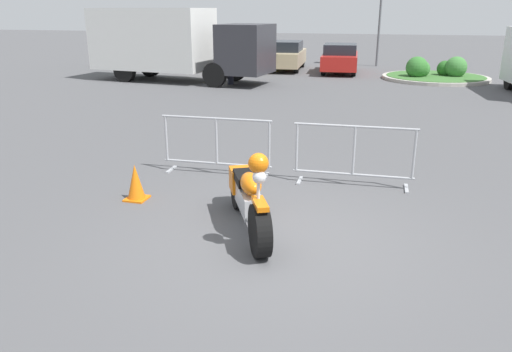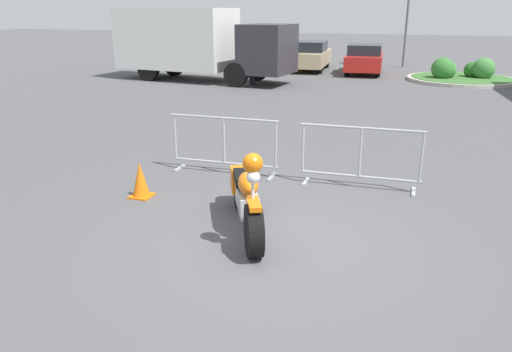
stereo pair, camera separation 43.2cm
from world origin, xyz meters
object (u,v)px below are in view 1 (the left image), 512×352
at_px(parked_car_white, 178,54).
at_px(traffic_cone, 136,183).
at_px(parked_car_yellow, 234,53).
at_px(parked_car_tan, 285,55).
at_px(parked_car_red, 340,58).
at_px(parked_car_green, 137,52).
at_px(motorcycle, 248,196).
at_px(crowd_barrier_near, 217,145).
at_px(crowd_barrier_far, 354,155).
at_px(box_truck, 171,42).
at_px(pedestrian, 230,61).

xyz_separation_m(parked_car_white, traffic_cone, (7.06, -17.97, -0.44)).
relative_size(parked_car_yellow, parked_car_tan, 1.06).
xyz_separation_m(parked_car_red, traffic_cone, (-1.33, -18.01, -0.40)).
bearing_deg(parked_car_green, motorcycle, -152.56).
height_order(motorcycle, parked_car_white, parked_car_white).
bearing_deg(parked_car_white, crowd_barrier_near, -158.48).
bearing_deg(parked_car_tan, crowd_barrier_far, -168.41).
bearing_deg(box_truck, parked_car_yellow, 86.42).
height_order(parked_car_white, parked_car_red, parked_car_white).
height_order(crowd_barrier_near, parked_car_tan, parked_car_tan).
bearing_deg(parked_car_yellow, parked_car_red, -101.29).
relative_size(crowd_barrier_far, box_truck, 0.26).
bearing_deg(parked_car_tan, traffic_cone, -179.65).
bearing_deg(parked_car_white, pedestrian, -142.77).
bearing_deg(parked_car_red, crowd_barrier_far, -177.30).
height_order(parked_car_tan, traffic_cone, parked_car_tan).
bearing_deg(crowd_barrier_far, parked_car_tan, 105.77).
bearing_deg(parked_car_tan, parked_car_yellow, 81.91).
height_order(parked_car_white, pedestrian, pedestrian).
distance_m(motorcycle, crowd_barrier_near, 2.55).
distance_m(pedestrian, traffic_cone, 13.13).
xyz_separation_m(parked_car_tan, pedestrian, (-1.08, -5.66, 0.20)).
relative_size(parked_car_green, parked_car_red, 1.04).
relative_size(crowd_barrier_far, pedestrian, 1.23).
xyz_separation_m(motorcycle, parked_car_green, (-11.92, 19.36, 0.22)).
distance_m(parked_car_red, traffic_cone, 18.07).
height_order(parked_car_white, parked_car_yellow, parked_car_yellow).
distance_m(parked_car_green, traffic_cone, 21.18).
bearing_deg(box_truck, crowd_barrier_near, -55.80).
height_order(motorcycle, box_truck, box_truck).
xyz_separation_m(parked_car_tan, traffic_cone, (1.47, -18.52, -0.43)).
distance_m(crowd_barrier_near, pedestrian, 11.75).
xyz_separation_m(box_truck, pedestrian, (2.70, -0.29, -0.72)).
bearing_deg(parked_car_green, pedestrian, -133.01).
relative_size(crowd_barrier_near, parked_car_red, 0.50).
relative_size(motorcycle, parked_car_yellow, 0.47).
bearing_deg(pedestrian, crowd_barrier_far, 177.68).
distance_m(motorcycle, parked_car_green, 22.73).
height_order(box_truck, pedestrian, box_truck).
distance_m(crowd_barrier_near, crowd_barrier_far, 2.49).
height_order(motorcycle, crowd_barrier_far, motorcycle).
relative_size(parked_car_white, parked_car_red, 1.06).
xyz_separation_m(motorcycle, parked_car_red, (-0.73, 18.63, 0.20)).
xyz_separation_m(box_truck, traffic_cone, (5.25, -13.15, -1.35)).
distance_m(crowd_barrier_near, parked_car_yellow, 17.84).
bearing_deg(motorcycle, pedestrian, 172.85).
distance_m(motorcycle, traffic_cone, 2.16).
distance_m(crowd_barrier_near, parked_car_white, 18.16).
distance_m(crowd_barrier_near, parked_car_green, 20.19).
height_order(parked_car_red, pedestrian, pedestrian).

